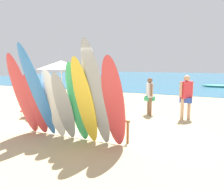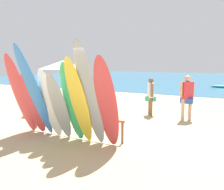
% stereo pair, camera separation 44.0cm
% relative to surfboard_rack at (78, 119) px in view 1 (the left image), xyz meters
% --- Properties ---
extents(ground, '(60.00, 60.00, 0.00)m').
position_rel_surfboard_rack_xyz_m(ground, '(0.00, 14.00, -0.51)').
color(ground, tan).
extents(ocean_water, '(60.00, 40.00, 0.02)m').
position_rel_surfboard_rack_xyz_m(ocean_water, '(0.00, 30.14, -0.50)').
color(ocean_water, teal).
rests_on(ocean_water, ground).
extents(surfboard_rack, '(3.31, 0.07, 0.64)m').
position_rel_surfboard_rack_xyz_m(surfboard_rack, '(0.00, 0.00, 0.00)').
color(surfboard_rack, brown).
rests_on(surfboard_rack, ground).
extents(surfboard_red_0, '(0.62, 1.04, 2.45)m').
position_rel_surfboard_rack_xyz_m(surfboard_red_0, '(-1.40, -0.72, 0.71)').
color(surfboard_red_0, '#D13D42').
rests_on(surfboard_red_0, ground).
extents(surfboard_red_1, '(0.62, 0.87, 1.91)m').
position_rel_surfboard_rack_xyz_m(surfboard_red_1, '(-1.05, -0.58, 0.44)').
color(surfboard_red_1, '#D13D42').
rests_on(surfboard_red_1, ground).
extents(surfboard_blue_2, '(0.56, 1.25, 2.69)m').
position_rel_surfboard_rack_xyz_m(surfboard_blue_2, '(-0.76, -0.79, 0.83)').
color(surfboard_blue_2, '#337AD1').
rests_on(surfboard_blue_2, ground).
extents(surfboard_white_3, '(0.58, 0.73, 2.02)m').
position_rel_surfboard_rack_xyz_m(surfboard_white_3, '(-0.38, -0.60, 0.50)').
color(surfboard_white_3, white).
rests_on(surfboard_white_3, ground).
extents(surfboard_grey_4, '(0.55, 0.94, 1.96)m').
position_rel_surfboard_rack_xyz_m(surfboard_grey_4, '(0.02, -0.68, 0.47)').
color(surfboard_grey_4, '#999EA3').
rests_on(surfboard_grey_4, ground).
extents(surfboard_green_5, '(0.54, 0.84, 2.21)m').
position_rel_surfboard_rack_xyz_m(surfboard_green_5, '(0.40, -0.60, 0.59)').
color(surfboard_green_5, '#38B266').
rests_on(surfboard_green_5, ground).
extents(surfboard_yellow_6, '(0.54, 0.96, 2.34)m').
position_rel_surfboard_rack_xyz_m(surfboard_yellow_6, '(0.69, -0.70, 0.66)').
color(surfboard_yellow_6, yellow).
rests_on(surfboard_yellow_6, ground).
extents(surfboard_grey_7, '(0.58, 1.11, 2.74)m').
position_rel_surfboard_rack_xyz_m(surfboard_grey_7, '(1.04, -0.73, 0.86)').
color(surfboard_grey_7, '#999EA3').
rests_on(surfboard_grey_7, ground).
extents(surfboard_red_8, '(0.63, 1.01, 2.35)m').
position_rel_surfboard_rack_xyz_m(surfboard_red_8, '(1.48, -0.66, 0.66)').
color(surfboard_red_8, '#D13D42').
rests_on(surfboard_red_8, ground).
extents(beachgoer_by_water, '(0.45, 0.52, 1.72)m').
position_rel_surfboard_rack_xyz_m(beachgoer_by_water, '(2.67, 3.43, 0.48)').
color(beachgoer_by_water, tan).
rests_on(beachgoer_by_water, ground).
extents(beachgoer_near_rack, '(0.41, 0.53, 1.57)m').
position_rel_surfboard_rack_xyz_m(beachgoer_near_rack, '(1.19, 3.63, 0.39)').
color(beachgoer_near_rack, brown).
rests_on(beachgoer_near_rack, ground).
extents(beach_chair_red, '(0.71, 0.79, 0.83)m').
position_rel_surfboard_rack_xyz_m(beach_chair_red, '(-3.12, 1.26, -0.08)').
color(beach_chair_red, '#B7B7BC').
rests_on(beach_chair_red, ground).
extents(beach_chair_blue, '(0.52, 0.73, 0.80)m').
position_rel_surfboard_rack_xyz_m(beach_chair_blue, '(-3.52, 3.11, -0.09)').
color(beach_chair_blue, '#B7B7BC').
rests_on(beach_chair_blue, ground).
extents(beach_umbrella, '(2.04, 2.04, 2.28)m').
position_rel_surfboard_rack_xyz_m(beach_umbrella, '(-2.27, 2.28, 1.58)').
color(beach_umbrella, silver).
rests_on(beach_umbrella, ground).
extents(distant_boat, '(3.62, 0.76, 0.29)m').
position_rel_surfboard_rack_xyz_m(distant_boat, '(4.22, 17.21, -0.38)').
color(distant_boat, teal).
rests_on(distant_boat, ground).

